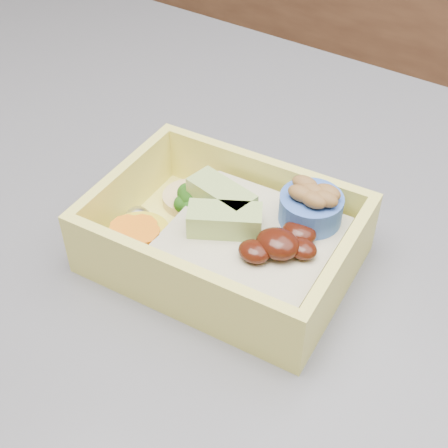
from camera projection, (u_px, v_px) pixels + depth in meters
The scene contains 1 object.
bento_box at pixel (233, 237), 0.44m from camera, with size 0.19×0.14×0.07m.
Camera 1 is at (0.26, -0.28, 1.25)m, focal length 50.00 mm.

